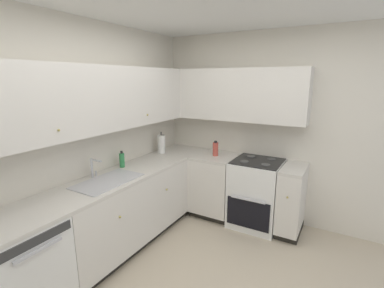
# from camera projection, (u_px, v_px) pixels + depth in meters

# --- Properties ---
(wall_back) EXTENTS (3.94, 0.05, 2.54)m
(wall_back) POSITION_uv_depth(u_px,v_px,m) (69.00, 144.00, 2.84)
(wall_back) COLOR silver
(wall_back) RESTS_ON ground_plane
(wall_right) EXTENTS (0.05, 3.47, 2.54)m
(wall_right) POSITION_uv_depth(u_px,v_px,m) (281.00, 130.00, 3.66)
(wall_right) COLOR silver
(wall_right) RESTS_ON ground_plane
(dishwasher) EXTENTS (0.60, 0.63, 0.85)m
(dishwasher) POSITION_uv_depth(u_px,v_px,m) (20.00, 272.00, 2.21)
(dishwasher) COLOR white
(dishwasher) RESTS_ON ground_plane
(lower_cabinets_back) EXTENTS (1.81, 0.62, 0.85)m
(lower_cabinets_back) POSITION_uv_depth(u_px,v_px,m) (126.00, 210.00, 3.23)
(lower_cabinets_back) COLOR silver
(lower_cabinets_back) RESTS_ON ground_plane
(countertop_back) EXTENTS (3.01, 0.60, 0.03)m
(countertop_back) POSITION_uv_depth(u_px,v_px,m) (123.00, 175.00, 3.13)
(countertop_back) COLOR beige
(countertop_back) RESTS_ON lower_cabinets_back
(lower_cabinets_right) EXTENTS (0.62, 1.48, 0.85)m
(lower_cabinets_right) POSITION_uv_depth(u_px,v_px,m) (237.00, 191.00, 3.80)
(lower_cabinets_right) COLOR silver
(lower_cabinets_right) RESTS_ON ground_plane
(countertop_right) EXTENTS (0.60, 1.48, 0.03)m
(countertop_right) POSITION_uv_depth(u_px,v_px,m) (239.00, 160.00, 3.70)
(countertop_right) COLOR beige
(countertop_right) RESTS_ON lower_cabinets_right
(oven_range) EXTENTS (0.68, 0.62, 1.03)m
(oven_range) POSITION_uv_depth(u_px,v_px,m) (256.00, 193.00, 3.68)
(oven_range) COLOR white
(oven_range) RESTS_ON ground_plane
(upper_cabinets_back) EXTENTS (2.69, 0.34, 0.68)m
(upper_cabinets_back) POSITION_uv_depth(u_px,v_px,m) (98.00, 99.00, 2.86)
(upper_cabinets_back) COLOR silver
(upper_cabinets_right) EXTENTS (0.32, 2.03, 0.68)m
(upper_cabinets_right) POSITION_uv_depth(u_px,v_px,m) (230.00, 95.00, 3.72)
(upper_cabinets_right) COLOR silver
(sink) EXTENTS (0.71, 0.40, 0.10)m
(sink) POSITION_uv_depth(u_px,v_px,m) (108.00, 185.00, 2.90)
(sink) COLOR #B7B7BC
(sink) RESTS_ON countertop_back
(faucet) EXTENTS (0.07, 0.16, 0.22)m
(faucet) POSITION_uv_depth(u_px,v_px,m) (93.00, 166.00, 2.96)
(faucet) COLOR silver
(faucet) RESTS_ON countertop_back
(soap_bottle) EXTENTS (0.06, 0.06, 0.20)m
(soap_bottle) POSITION_uv_depth(u_px,v_px,m) (122.00, 160.00, 3.33)
(soap_bottle) COLOR #338C4C
(soap_bottle) RESTS_ON countertop_back
(paper_towel_roll) EXTENTS (0.11, 0.11, 0.32)m
(paper_towel_roll) POSITION_uv_depth(u_px,v_px,m) (161.00, 144.00, 3.98)
(paper_towel_roll) COLOR white
(paper_towel_roll) RESTS_ON countertop_back
(oil_bottle) EXTENTS (0.08, 0.08, 0.21)m
(oil_bottle) POSITION_uv_depth(u_px,v_px,m) (215.00, 149.00, 3.84)
(oil_bottle) COLOR #BF4C3F
(oil_bottle) RESTS_ON countertop_right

